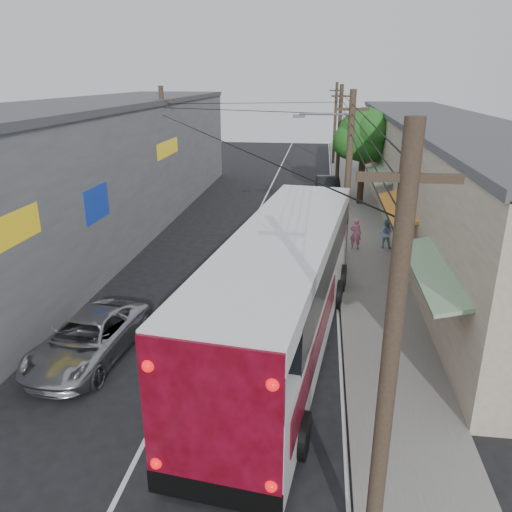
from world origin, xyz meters
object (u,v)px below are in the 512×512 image
Objects in this scene: coach_bus at (284,288)px; pedestrian_far at (386,233)px; parked_suv at (313,252)px; parked_car_mid at (316,198)px; parked_car_far at (328,187)px; jeepney at (89,339)px; pedestrian_near at (356,234)px.

pedestrian_far is (4.46, 10.49, -1.20)m from coach_bus.
parked_suv is 3.86× the size of pedestrian_far.
parked_car_mid is at bearing 95.52° from parked_suv.
parked_car_far is 3.02× the size of pedestrian_far.
parked_car_mid is at bearing -53.22° from pedestrian_far.
jeepney is 1.10× the size of parked_car_far.
parked_car_mid is 2.43× the size of pedestrian_near.
jeepney is at bearing -114.47° from parked_car_mid.
parked_car_far is 12.16m from pedestrian_near.
pedestrian_far is (3.67, 3.33, 0.03)m from parked_suv.
parked_car_mid is at bearing -108.24° from parked_car_far.
coach_bus is at bearing -90.74° from parked_suv.
parked_suv is 3.61m from pedestrian_near.
pedestrian_far is at bearing -156.99° from pedestrian_near.
pedestrian_far is at bearing -72.57° from parked_car_mid.
pedestrian_near is at bearing -82.60° from parked_car_mid.
parked_car_mid is 2.55× the size of pedestrian_far.
parked_car_mid is 9.09m from pedestrian_near.
coach_bus is 10.56m from pedestrian_near.
jeepney is at bearing 60.89° from pedestrian_near.
coach_bus is 2.80× the size of jeepney.
jeepney is 3.17× the size of pedestrian_near.
coach_bus reaches higher than parked_car_far.
jeepney is (-6.03, -1.61, -1.38)m from coach_bus.
parked_car_mid is 3.36m from parked_car_far.
pedestrian_far is at bearing 47.70° from parked_suv.
parked_suv is 3.69× the size of pedestrian_near.
coach_bus is at bearing -98.54° from parked_car_far.
coach_bus is 18.98m from parked_car_mid.
jeepney is at bearing -112.20° from parked_car_far.
parked_car_far is at bearing -62.96° from pedestrian_far.
coach_bus is 2.41× the size of parked_suv.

